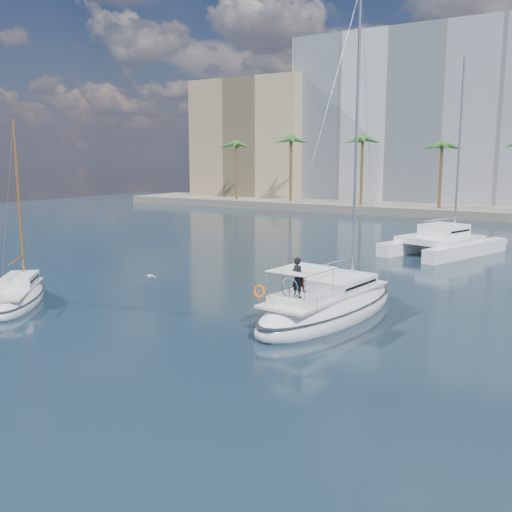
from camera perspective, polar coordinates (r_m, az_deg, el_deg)
The scene contains 10 objects.
ground at distance 28.71m, azimuth 0.31°, elevation -6.47°, with size 160.00×160.00×0.00m, color black.
quay at distance 86.08m, azimuth 21.98°, elevation 4.09°, with size 120.00×14.00×1.20m, color gray.
building_modern at distance 100.26m, azimuth 16.76°, elevation 12.76°, with size 42.00×16.00×28.00m, color silver.
building_tan_left at distance 108.38m, azimuth 0.30°, elevation 11.32°, with size 22.00×14.00×22.00m, color tan.
palm_left at distance 93.96m, azimuth 0.67°, elevation 11.12°, with size 3.60×3.60×12.30m.
palm_centre at distance 81.85m, azimuth 21.92°, elevation 10.64°, with size 3.60×3.60×12.30m.
main_sloop at distance 29.48m, azimuth 7.27°, elevation -5.04°, with size 4.98×11.98×17.28m.
small_sloop at distance 34.34m, azimuth -22.67°, elevation -3.83°, with size 6.62×7.22×10.74m.
catamaran at distance 50.96m, azimuth 18.14°, elevation 1.48°, with size 8.71×12.26×16.28m.
seagull at distance 34.32m, azimuth -10.56°, elevation -1.99°, with size 1.03×0.44×0.19m.
Camera 1 is at (14.32, -23.55, 8.02)m, focal length 40.00 mm.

